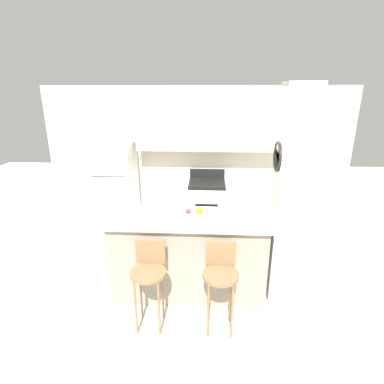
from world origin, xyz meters
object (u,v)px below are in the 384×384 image
at_px(bar_stool_left, 149,272).
at_px(bar_stool_right, 221,275).
at_px(refrigerator, 117,187).
at_px(stove_range, 207,205).
at_px(fruit_bowl, 194,215).
at_px(orchid_vase, 256,209).

distance_m(bar_stool_left, bar_stool_right, 0.75).
distance_m(refrigerator, stove_range, 1.67).
xyz_separation_m(stove_range, fruit_bowl, (-0.14, -1.89, 0.61)).
bearing_deg(orchid_vase, fruit_bowl, -176.00).
bearing_deg(fruit_bowl, refrigerator, 128.98).
xyz_separation_m(stove_range, bar_stool_left, (-0.58, -2.47, 0.19)).
bearing_deg(fruit_bowl, bar_stool_left, -127.25).
bearing_deg(refrigerator, bar_stool_right, -53.40).
distance_m(orchid_vase, fruit_bowl, 0.74).
height_order(refrigerator, bar_stool_right, refrigerator).
distance_m(bar_stool_left, fruit_bowl, 0.84).
bearing_deg(fruit_bowl, stove_range, 85.85).
bearing_deg(stove_range, refrigerator, -178.59).
bearing_deg(bar_stool_left, orchid_vase, 28.31).
distance_m(stove_range, orchid_vase, 2.05).
height_order(refrigerator, fruit_bowl, refrigerator).
bearing_deg(refrigerator, orchid_vase, -38.92).
relative_size(stove_range, fruit_bowl, 3.62).
height_order(orchid_vase, fruit_bowl, orchid_vase).
xyz_separation_m(bar_stool_left, bar_stool_right, (0.75, 0.00, 0.00)).
height_order(stove_range, bar_stool_left, stove_range).
bearing_deg(stove_range, bar_stool_left, -103.18).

